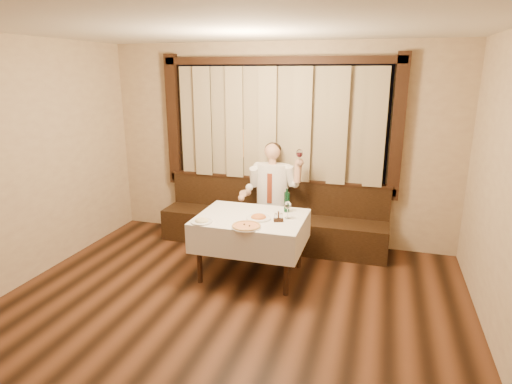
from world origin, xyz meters
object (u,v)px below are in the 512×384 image
(pasta_cream, at_px, (202,219))
(green_bottle, at_px, (287,202))
(pizza, at_px, (246,226))
(cruet_caddy, at_px, (278,218))
(pasta_red, at_px, (259,215))
(seated_man, at_px, (271,189))
(dining_table, at_px, (251,225))
(banquette, at_px, (272,223))

(pasta_cream, xyz_separation_m, green_bottle, (0.84, 0.65, 0.10))
(pizza, xyz_separation_m, cruet_caddy, (0.29, 0.29, 0.03))
(pasta_red, bearing_deg, green_bottle, 53.22)
(cruet_caddy, xyz_separation_m, seated_man, (-0.36, 1.02, 0.05))
(dining_table, relative_size, pasta_cream, 5.10)
(pizza, height_order, pasta_cream, pasta_cream)
(pasta_red, distance_m, green_bottle, 0.44)
(banquette, distance_m, pasta_cream, 1.54)
(dining_table, distance_m, seated_man, 0.95)
(banquette, bearing_deg, cruet_caddy, -72.31)
(pasta_cream, xyz_separation_m, cruet_caddy, (0.83, 0.28, 0.01))
(seated_man, bearing_deg, pasta_cream, -110.07)
(pizza, xyz_separation_m, pasta_red, (0.05, 0.31, 0.03))
(cruet_caddy, relative_size, seated_man, 0.08)
(green_bottle, distance_m, seated_man, 0.75)
(banquette, distance_m, seated_man, 0.55)
(dining_table, distance_m, pasta_red, 0.19)
(pizza, relative_size, seated_man, 0.23)
(banquette, distance_m, green_bottle, 1.01)
(cruet_caddy, bearing_deg, dining_table, 145.89)
(pasta_red, bearing_deg, pasta_cream, -152.49)
(pasta_red, bearing_deg, cruet_caddy, -6.37)
(dining_table, height_order, green_bottle, green_bottle)
(pasta_cream, height_order, green_bottle, green_bottle)
(banquette, xyz_separation_m, dining_table, (0.00, -1.02, 0.34))
(green_bottle, relative_size, cruet_caddy, 2.53)
(banquette, xyz_separation_m, seated_man, (-0.00, -0.09, 0.54))
(pizza, bearing_deg, banquette, 92.49)
(cruet_caddy, bearing_deg, pasta_red, 153.51)
(green_bottle, xyz_separation_m, seated_man, (-0.37, 0.65, -0.04))
(pasta_cream, relative_size, green_bottle, 0.81)
(dining_table, distance_m, pasta_cream, 0.62)
(dining_table, distance_m, green_bottle, 0.52)
(pizza, distance_m, pasta_cream, 0.54)
(dining_table, bearing_deg, cruet_caddy, -14.00)
(pasta_cream, height_order, cruet_caddy, cruet_caddy)
(seated_man, bearing_deg, cruet_caddy, -70.82)
(banquette, height_order, pasta_red, banquette)
(green_bottle, bearing_deg, pasta_cream, -142.41)
(banquette, bearing_deg, pizza, -87.51)
(cruet_caddy, bearing_deg, pizza, -155.95)
(green_bottle, distance_m, cruet_caddy, 0.38)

